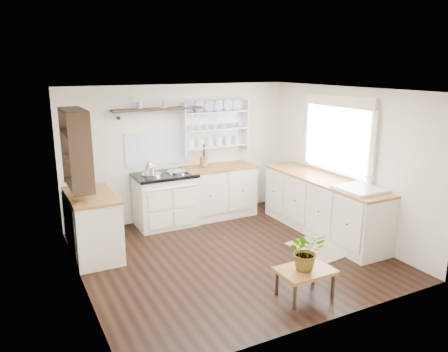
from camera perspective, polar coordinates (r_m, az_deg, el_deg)
The scene contains 19 objects.
floor at distance 6.26m, azimuth 0.90°, elevation -10.33°, with size 4.00×3.80×0.01m, color black.
wall_back at distance 7.56m, azimuth -5.87°, elevation 3.11°, with size 4.00×0.02×2.30m, color silver.
wall_right at distance 7.02m, azimuth 15.50°, elevation 1.78°, with size 0.02×3.80×2.30m, color silver.
wall_left at distance 5.27m, azimuth -18.62°, elevation -2.56°, with size 0.02×3.80×2.30m, color silver.
ceiling at distance 5.70m, azimuth 0.99°, elevation 11.18°, with size 4.00×3.80×0.01m, color white.
window at distance 7.02m, azimuth 14.59°, elevation 5.28°, with size 0.08×1.55×1.22m.
aga_cooker at distance 7.30m, azimuth -7.69°, elevation -3.03°, with size 0.99×0.69×0.92m.
back_cabinets at distance 7.70m, azimuth -0.76°, elevation -1.91°, with size 1.27×0.63×0.90m.
right_cabinets at distance 7.08m, azimuth 12.78°, elevation -3.75°, with size 0.62×2.43×0.90m.
belfast_sink at distance 6.45m, azimuth 17.20°, elevation -2.65°, with size 0.55×0.60×0.45m.
left_cabinets at distance 6.37m, azimuth -16.75°, elevation -6.05°, with size 0.62×1.13×0.90m.
plate_rack at distance 7.72m, azimuth -1.33°, elevation 6.46°, with size 1.20×0.22×0.90m.
high_shelf at distance 7.20m, azimuth -8.65°, elevation 8.56°, with size 1.50×0.29×0.16m.
left_shelving at distance 6.07m, azimuth -18.78°, elevation 3.48°, with size 0.28×0.80×1.05m, color black.
kettle at distance 6.95m, azimuth -9.68°, elevation 1.00°, with size 0.17×0.17×0.21m, color silver, non-canonical shape.
utensil_crock at distance 7.54m, azimuth -2.65°, elevation 1.88°, with size 0.13×0.13×0.16m, color #936136.
center_table at distance 5.21m, azimuth 10.55°, elevation -12.31°, with size 0.63×0.45×0.34m.
potted_plant at distance 5.10m, azimuth 10.69°, elevation -9.58°, with size 0.41×0.35×0.45m, color #3F7233.
floor_rug at distance 6.60m, azimuth 12.19°, elevation -9.25°, with size 0.55×0.85×0.02m, color #8F7853.
Camera 1 is at (-2.69, -5.02, 2.62)m, focal length 35.00 mm.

